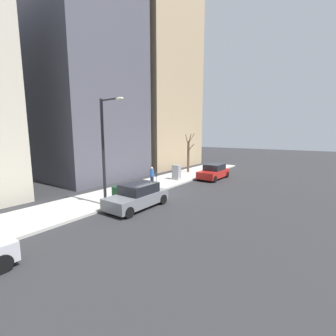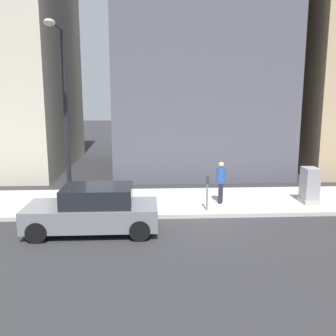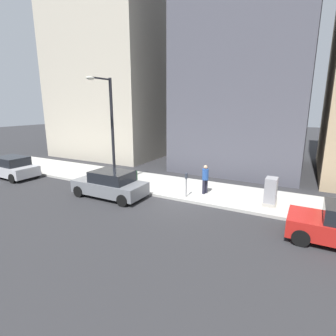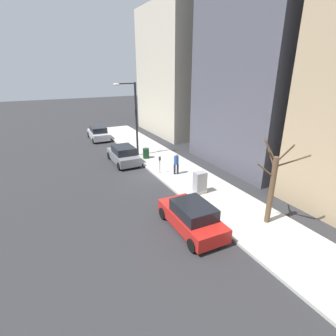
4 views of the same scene
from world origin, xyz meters
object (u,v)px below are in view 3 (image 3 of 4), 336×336
Objects in this scene: parked_car_silver at (11,167)px; office_tower_right at (119,84)px; parked_car_grey at (110,184)px; parking_meter at (186,182)px; streetlamp at (109,123)px; office_block_center at (250,17)px; utility_box at (271,192)px; pedestrian_near_meter at (205,178)px; trash_bin at (133,178)px.

office_tower_right is at bearing -0.97° from parked_car_silver.
parked_car_grey is 4.28m from parking_meter.
parked_car_silver is 0.65× the size of streetlamp.
office_tower_right is (0.66, 13.24, -4.35)m from office_block_center.
streetlamp is (-1.02, 9.30, 3.17)m from utility_box.
utility_box is at bearing -119.77° from office_tower_right.
office_block_center is at bearing -30.35° from streetlamp.
pedestrian_near_meter is 13.66m from office_block_center.
parked_car_grey is at bearing -88.02° from parked_car_silver.
utility_box reaches higher than trash_bin.
parked_car_grey is 3.11× the size of parking_meter.
parked_car_grey is at bearing 157.56° from office_block_center.
parked_car_grey is 0.65× the size of streetlamp.
streetlamp is 0.28× the size of office_block_center.
parked_car_silver is 2.97× the size of utility_box.
parking_meter reaches higher than trash_bin.
parking_meter is 0.09× the size of office_tower_right.
office_tower_right is (9.57, 16.73, 6.40)m from utility_box.
office_block_center is (9.31, -4.63, 11.00)m from trash_bin.
pedestrian_near_meter is (1.21, -5.77, -2.93)m from streetlamp.
streetlamp is at bearing -144.96° from office_tower_right.
parked_car_silver is 13.98m from pedestrian_near_meter.
pedestrian_near_meter is (2.67, -4.66, 0.35)m from parked_car_grey.
utility_box is at bearing -78.68° from parking_meter.
trash_bin is at bearing 114.56° from pedestrian_near_meter.
utility_box is 0.86× the size of pedestrian_near_meter.
office_block_center is 1.60× the size of office_tower_right.
parked_car_grey reaches higher than parking_meter.
pedestrian_near_meter reaches higher than parking_meter.
office_block_center reaches higher than parking_meter.
utility_box is 1.59× the size of trash_bin.
office_tower_right is (12.05, 8.53, 6.52)m from parked_car_grey.
office_block_center is (8.72, -0.05, 10.51)m from pedestrian_near_meter.
pedestrian_near_meter is (1.04, -0.71, 0.11)m from parking_meter.
parking_meter is 14.45m from office_block_center.
parked_car_grey is at bearing 106.86° from utility_box.
trash_bin is (2.17, -9.12, -0.14)m from parked_car_silver.
parked_car_grey is 5.38m from pedestrian_near_meter.
parking_meter is (1.72, -12.99, 0.24)m from parked_car_silver.
parking_meter is 0.81× the size of pedestrian_near_meter.
trash_bin is at bearing 83.37° from parking_meter.
parked_car_grey is 3.76m from streetlamp.
parked_car_grey is 2.53× the size of pedestrian_near_meter.
parked_car_silver is at bearing 177.59° from office_tower_right.
streetlamp is at bearing 96.24° from utility_box.
office_block_center is (9.76, -0.76, 10.62)m from parking_meter.
office_block_center is at bearing 16.91° from pedestrian_near_meter.
parked_car_silver is at bearing 101.06° from streetlamp.
trash_bin is (-0.40, 8.12, -0.25)m from utility_box.
streetlamp is at bearing 117.53° from trash_bin.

